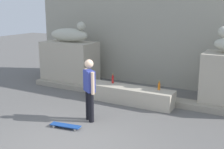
# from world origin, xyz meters

# --- Properties ---
(ground_plane) EXTENTS (40.00, 40.00, 0.00)m
(ground_plane) POSITION_xyz_m (0.00, 0.00, 0.00)
(ground_plane) COLOR #605E5B
(facade_wall) EXTENTS (10.54, 0.60, 5.21)m
(facade_wall) POSITION_xyz_m (0.00, 5.84, 2.61)
(facade_wall) COLOR #A8A493
(facade_wall) RESTS_ON ground_plane
(pedestal_left) EXTENTS (2.08, 1.16, 1.65)m
(pedestal_left) POSITION_xyz_m (-3.06, 4.28, 0.82)
(pedestal_left) COLOR #B7AD99
(pedestal_left) RESTS_ON ground_plane
(statue_reclining_left) EXTENTS (1.64, 0.67, 0.78)m
(statue_reclining_left) POSITION_xyz_m (-3.02, 4.28, 1.93)
(statue_reclining_left) COLOR beige
(statue_reclining_left) RESTS_ON pedestal_left
(ledge_block) EXTENTS (2.86, 0.67, 0.51)m
(ledge_block) POSITION_xyz_m (0.00, 3.22, 0.26)
(ledge_block) COLOR #B7AD99
(ledge_block) RESTS_ON ground_plane
(skater) EXTENTS (0.46, 0.37, 1.67)m
(skater) POSITION_xyz_m (-0.30, 1.41, 0.92)
(skater) COLOR black
(skater) RESTS_ON ground_plane
(skateboard) EXTENTS (0.82, 0.31, 0.08)m
(skateboard) POSITION_xyz_m (-0.59, 0.71, 0.06)
(skateboard) COLOR navy
(skateboard) RESTS_ON ground_plane
(bottle_red) EXTENTS (0.07, 0.07, 0.31)m
(bottle_red) POSITION_xyz_m (-0.67, 3.39, 0.64)
(bottle_red) COLOR red
(bottle_red) RESTS_ON ledge_block
(bottle_orange) EXTENTS (0.08, 0.08, 0.27)m
(bottle_orange) POSITION_xyz_m (0.92, 3.39, 0.63)
(bottle_orange) COLOR orange
(bottle_orange) RESTS_ON ledge_block
(stair_step) EXTENTS (8.20, 0.50, 0.18)m
(stair_step) POSITION_xyz_m (0.00, 3.68, 0.09)
(stair_step) COLOR gray
(stair_step) RESTS_ON ground_plane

